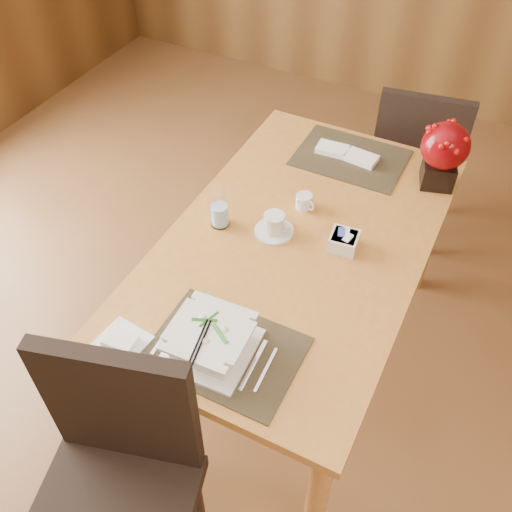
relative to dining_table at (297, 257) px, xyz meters
The scene contains 14 objects.
ground 0.89m from the dining_table, 90.00° to the right, with size 6.00×6.00×0.00m, color brown.
dining_table is the anchor object (origin of this frame).
placemat_near 0.56m from the dining_table, 90.00° to the right, with size 0.45×0.33×0.01m, color black.
placemat_far 0.56m from the dining_table, 90.00° to the left, with size 0.45×0.33×0.01m, color black.
soup_setting 0.59m from the dining_table, 94.17° to the right, with size 0.27×0.27×0.10m.
coffee_cup 0.16m from the dining_table, behind, with size 0.15×0.15×0.08m.
water_glass 0.35m from the dining_table, 168.97° to the right, with size 0.07×0.07×0.16m, color white.
creamer_jug 0.22m from the dining_table, 107.14° to the left, with size 0.08×0.08×0.06m, color silver, non-canonical shape.
sugar_caddy 0.21m from the dining_table, 11.82° to the left, with size 0.10×0.10×0.06m, color silver.
berry_decor 0.70m from the dining_table, 56.18° to the left, with size 0.19×0.19×0.27m.
napkins_far 0.56m from the dining_table, 90.95° to the left, with size 0.26×0.09×0.02m, color white, non-canonical shape.
bread_plate 0.74m from the dining_table, 114.10° to the right, with size 0.15×0.15×0.01m, color silver.
near_chair 0.98m from the dining_table, 98.42° to the right, with size 0.57×0.57×1.00m.
far_chair 1.03m from the dining_table, 78.75° to the left, with size 0.49×0.49×0.92m.
Camera 1 is at (0.53, -0.80, 2.20)m, focal length 40.00 mm.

